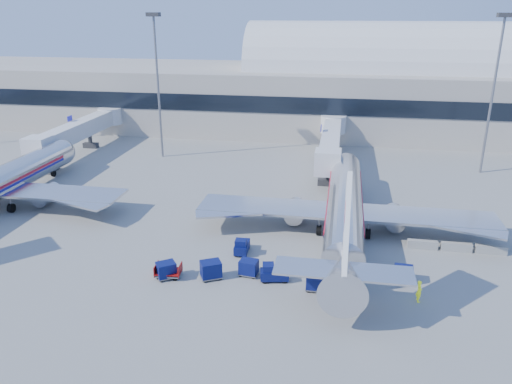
% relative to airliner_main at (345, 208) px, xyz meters
% --- Properties ---
extents(ground, '(260.00, 260.00, 0.00)m').
position_rel_airliner_main_xyz_m(ground, '(-10.00, -4.51, -2.93)').
color(ground, gray).
rests_on(ground, ground).
extents(terminal, '(170.00, 28.15, 21.00)m').
position_rel_airliner_main_xyz_m(terminal, '(-23.60, 51.46, 4.60)').
color(terminal, '#B2AA9E').
rests_on(terminal, ground).
extents(airliner_main, '(32.00, 37.26, 12.07)m').
position_rel_airliner_main_xyz_m(airliner_main, '(0.00, 0.00, 0.00)').
color(airliner_main, silver).
rests_on(airliner_main, ground).
extents(jetbridge_near, '(4.40, 27.50, 6.25)m').
position_rel_airliner_main_xyz_m(jetbridge_near, '(-2.40, 26.30, 1.00)').
color(jetbridge_near, silver).
rests_on(jetbridge_near, ground).
extents(jetbridge_mid, '(4.40, 27.50, 6.25)m').
position_rel_airliner_main_xyz_m(jetbridge_mid, '(-44.40, 26.30, 1.00)').
color(jetbridge_mid, silver).
rests_on(jetbridge_mid, ground).
extents(mast_west, '(2.00, 1.20, 22.60)m').
position_rel_airliner_main_xyz_m(mast_west, '(-30.00, 25.49, 11.87)').
color(mast_west, slate).
rests_on(mast_west, ground).
extents(mast_east, '(2.00, 1.20, 22.60)m').
position_rel_airliner_main_xyz_m(mast_east, '(20.00, 25.49, 11.87)').
color(mast_east, slate).
rests_on(mast_east, ground).
extents(barrier_near, '(3.00, 0.55, 0.90)m').
position_rel_airliner_main_xyz_m(barrier_near, '(8.00, -2.51, -2.48)').
color(barrier_near, '#9E9E96').
rests_on(barrier_near, ground).
extents(barrier_mid, '(3.00, 0.55, 0.90)m').
position_rel_airliner_main_xyz_m(barrier_mid, '(11.30, -2.51, -2.48)').
color(barrier_mid, '#9E9E96').
rests_on(barrier_mid, ground).
extents(barrier_far, '(3.00, 0.55, 0.90)m').
position_rel_airliner_main_xyz_m(barrier_far, '(14.60, -2.51, -2.48)').
color(barrier_far, '#9E9E96').
rests_on(barrier_far, ground).
extents(tug_lead, '(2.73, 1.74, 1.65)m').
position_rel_airliner_main_xyz_m(tug_lead, '(-6.08, -11.48, -2.18)').
color(tug_lead, '#09104A').
rests_on(tug_lead, ground).
extents(tug_right, '(2.36, 1.34, 1.48)m').
position_rel_airliner_main_xyz_m(tug_right, '(0.52, -8.78, -2.25)').
color(tug_right, '#09104A').
rests_on(tug_right, ground).
extents(tug_left, '(1.35, 2.58, 1.66)m').
position_rel_airliner_main_xyz_m(tug_left, '(-9.97, -6.66, -2.17)').
color(tug_left, '#09104A').
rests_on(tug_left, ground).
extents(cart_train_a, '(1.87, 1.52, 1.50)m').
position_rel_airliner_main_xyz_m(cart_train_a, '(-8.42, -10.94, -2.12)').
color(cart_train_a, '#09104A').
rests_on(cart_train_a, ground).
extents(cart_train_b, '(2.34, 2.16, 1.66)m').
position_rel_airliner_main_xyz_m(cart_train_b, '(-11.68, -12.08, -2.04)').
color(cart_train_b, '#09104A').
rests_on(cart_train_b, ground).
extents(cart_train_c, '(2.18, 2.09, 1.53)m').
position_rel_airliner_main_xyz_m(cart_train_c, '(-15.69, -12.73, -2.11)').
color(cart_train_c, '#09104A').
rests_on(cart_train_c, ground).
extents(cart_solo_near, '(1.85, 1.41, 1.63)m').
position_rel_airliner_main_xyz_m(cart_solo_near, '(-2.14, -12.42, -2.06)').
color(cart_solo_near, '#09104A').
rests_on(cart_solo_near, ground).
extents(cart_solo_far, '(1.77, 1.40, 1.50)m').
position_rel_airliner_main_xyz_m(cart_solo_far, '(5.41, -9.65, -2.13)').
color(cart_solo_far, '#09104A').
rests_on(cart_solo_far, ground).
extents(cart_open_red, '(2.45, 1.82, 0.62)m').
position_rel_airliner_main_xyz_m(cart_open_red, '(-15.54, -12.53, -2.48)').
color(cart_open_red, slate).
rests_on(cart_open_red, ground).
extents(ramp_worker, '(0.54, 0.75, 1.93)m').
position_rel_airliner_main_xyz_m(ramp_worker, '(6.35, -12.74, -1.96)').
color(ramp_worker, '#DCFF1A').
rests_on(ramp_worker, ground).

